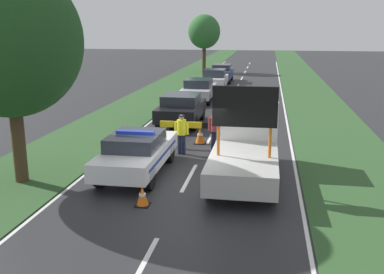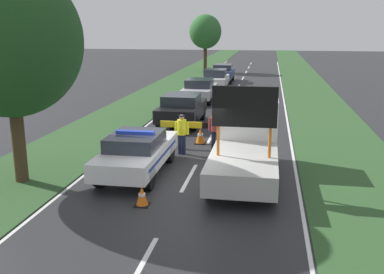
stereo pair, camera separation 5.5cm
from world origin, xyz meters
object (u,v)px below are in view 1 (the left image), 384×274
Objects in this scene: queued_car_sedan_black at (181,108)px; queued_car_sedan_silver at (199,89)px; traffic_cone_near_police at (244,143)px; queued_car_hatch_blue at (222,73)px; police_car at (137,152)px; road_barrier at (202,127)px; roadside_tree_near_left at (204,32)px; roadside_tree_near_right at (9,41)px; traffic_cone_near_truck at (142,196)px; traffic_cone_centre_front at (200,136)px; pedestrian_civilian at (215,128)px; queued_car_van_white at (214,79)px; work_truck at (246,142)px; police_officer at (182,131)px.

queued_car_sedan_silver is at bearing -88.40° from queued_car_sedan_black.
traffic_cone_near_police is 22.64m from queued_car_hatch_blue.
road_barrier is (1.66, 3.60, 0.13)m from police_car.
roadside_tree_near_left is 35.56m from roadside_tree_near_right.
traffic_cone_centre_front is at bearing 85.33° from traffic_cone_near_truck.
road_barrier is at bearing 83.25° from traffic_cone_near_truck.
queued_car_sedan_silver is 10.78m from queued_car_hatch_blue.
roadside_tree_near_right is at bearing -124.84° from pedestrian_civilian.
traffic_cone_centre_front is 0.10× the size of roadside_tree_near_right.
queued_car_hatch_blue is at bearing 98.07° from traffic_cone_near_police.
traffic_cone_near_truck is at bearing -112.13° from traffic_cone_near_police.
road_barrier is 0.90m from traffic_cone_centre_front.
traffic_cone_near_police is (3.38, 3.39, -0.41)m from police_car.
queued_car_van_white reaches higher than police_car.
queued_car_sedan_black reaches higher than queued_car_sedan_silver.
roadside_tree_near_right reaches higher than queued_car_van_white.
traffic_cone_near_police is 0.16× the size of queued_car_hatch_blue.
police_car is 0.78× the size of roadside_tree_near_left.
police_car is at bearing 90.81° from queued_car_sedan_silver.
roadside_tree_near_left reaches higher than queued_car_hatch_blue.
queued_car_sedan_silver is 1.11× the size of queued_car_van_white.
queued_car_van_white is at bearing 112.43° from pedestrian_civilian.
queued_car_hatch_blue is at bearing 110.74° from pedestrian_civilian.
queued_car_sedan_black is (-2.25, 4.64, -0.14)m from pedestrian_civilian.
work_truck is at bearing 15.73° from roadside_tree_near_right.
queued_car_hatch_blue is (-3.38, 25.24, -0.29)m from work_truck.
queued_car_van_white is 0.60× the size of roadside_tree_near_right.
queued_car_sedan_black is at bearing -77.40° from police_officer.
queued_car_sedan_silver reaches higher than traffic_cone_centre_front.
roadside_tree_near_left reaches higher than police_officer.
queued_car_hatch_blue is at bearing -90.69° from queued_car_sedan_black.
pedestrian_civilian is at bearing -30.17° from road_barrier.
roadside_tree_near_right is at bearing 163.75° from traffic_cone_near_truck.
work_truck is (3.58, 0.56, 0.35)m from police_car.
queued_car_sedan_black is 7.13m from queued_car_sedan_silver.
queued_car_sedan_silver is at bearing 79.02° from roadside_tree_near_right.
police_officer reaches higher than queued_car_sedan_black.
work_truck is 4.26m from traffic_cone_near_truck.
work_truck is at bearing 9.01° from police_car.
roadside_tree_near_right reaches higher than work_truck.
traffic_cone_near_police is at bearing 107.15° from queued_car_sedan_silver.
police_car is at bearing 22.42° from roadside_tree_near_right.
roadside_tree_near_right is at bearing -130.67° from traffic_cone_centre_front.
queued_car_sedan_black reaches higher than traffic_cone_centre_front.
traffic_cone_centre_front is 0.15× the size of queued_car_sedan_silver.
queued_car_sedan_black is (-1.67, 4.30, -0.08)m from road_barrier.
road_barrier is 0.52× the size of roadside_tree_near_right.
pedestrian_civilian is 2.42× the size of traffic_cone_centre_front.
police_car is 1.12× the size of queued_car_sedan_black.
work_truck is 0.82× the size of roadside_tree_near_right.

